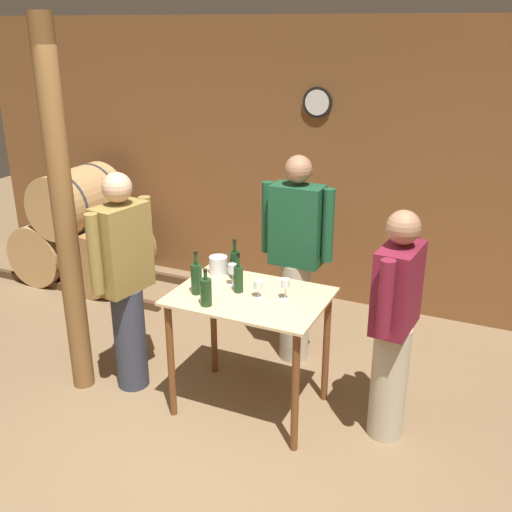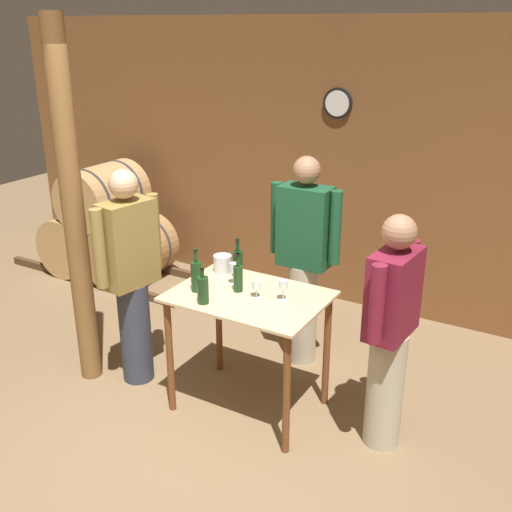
% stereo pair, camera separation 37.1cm
% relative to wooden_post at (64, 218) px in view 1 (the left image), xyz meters
% --- Properties ---
extents(ground_plane, '(14.00, 14.00, 0.00)m').
position_rel_wooden_post_xyz_m(ground_plane, '(1.27, -0.59, -1.35)').
color(ground_plane, brown).
extents(back_wall, '(8.40, 0.08, 2.70)m').
position_rel_wooden_post_xyz_m(back_wall, '(1.27, 2.32, 0.00)').
color(back_wall, brown).
rests_on(back_wall, ground_plane).
extents(barrel_rack, '(2.32, 0.81, 1.25)m').
position_rel_wooden_post_xyz_m(barrel_rack, '(-1.32, 1.63, -0.84)').
color(barrel_rack, '#4C331E').
rests_on(barrel_rack, ground_plane).
extents(tasting_table, '(1.04, 0.75, 0.90)m').
position_rel_wooden_post_xyz_m(tasting_table, '(1.31, 0.27, -0.62)').
color(tasting_table, '#D1B284').
rests_on(tasting_table, ground_plane).
extents(wooden_post, '(0.16, 0.16, 2.70)m').
position_rel_wooden_post_xyz_m(wooden_post, '(0.00, 0.00, 0.00)').
color(wooden_post, brown).
rests_on(wooden_post, ground_plane).
extents(wine_bottle_far_left, '(0.08, 0.08, 0.31)m').
position_rel_wooden_post_xyz_m(wine_bottle_far_left, '(0.96, 0.15, -0.34)').
color(wine_bottle_far_left, '#193819').
rests_on(wine_bottle_far_left, tasting_table).
extents(wine_bottle_left, '(0.07, 0.07, 0.30)m').
position_rel_wooden_post_xyz_m(wine_bottle_left, '(1.08, 0.49, -0.34)').
color(wine_bottle_left, black).
rests_on(wine_bottle_left, tasting_table).
extents(wine_bottle_center, '(0.08, 0.08, 0.26)m').
position_rel_wooden_post_xyz_m(wine_bottle_center, '(1.11, 0.01, -0.35)').
color(wine_bottle_center, '#193819').
rests_on(wine_bottle_center, tasting_table).
extents(wine_bottle_right, '(0.07, 0.07, 0.28)m').
position_rel_wooden_post_xyz_m(wine_bottle_right, '(1.21, 0.29, -0.35)').
color(wine_bottle_right, '#193819').
rests_on(wine_bottle_right, tasting_table).
extents(wine_glass_near_left, '(0.06, 0.06, 0.16)m').
position_rel_wooden_post_xyz_m(wine_glass_near_left, '(1.12, 0.37, -0.34)').
color(wine_glass_near_left, silver).
rests_on(wine_glass_near_left, tasting_table).
extents(wine_glass_near_center, '(0.06, 0.06, 0.12)m').
position_rel_wooden_post_xyz_m(wine_glass_near_center, '(1.37, 0.26, -0.36)').
color(wine_glass_near_center, silver).
rests_on(wine_glass_near_center, tasting_table).
extents(wine_glass_near_right, '(0.06, 0.06, 0.14)m').
position_rel_wooden_post_xyz_m(wine_glass_near_right, '(1.55, 0.31, -0.35)').
color(wine_glass_near_right, silver).
rests_on(wine_glass_near_right, tasting_table).
extents(ice_bucket, '(0.14, 0.14, 0.13)m').
position_rel_wooden_post_xyz_m(ice_bucket, '(0.93, 0.52, -0.39)').
color(ice_bucket, silver).
rests_on(ice_bucket, tasting_table).
extents(person_host, '(0.59, 0.24, 1.71)m').
position_rel_wooden_post_xyz_m(person_host, '(1.34, 1.06, -0.44)').
color(person_host, '#B7AD93').
rests_on(person_host, ground_plane).
extents(person_visitor_with_scarf, '(0.25, 0.59, 1.59)m').
position_rel_wooden_post_xyz_m(person_visitor_with_scarf, '(2.27, 0.37, -0.51)').
color(person_visitor_with_scarf, '#B7AD93').
rests_on(person_visitor_with_scarf, ground_plane).
extents(person_visitor_bearded, '(0.29, 0.58, 1.68)m').
position_rel_wooden_post_xyz_m(person_visitor_bearded, '(0.35, 0.16, -0.46)').
color(person_visitor_bearded, '#333847').
rests_on(person_visitor_bearded, ground_plane).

